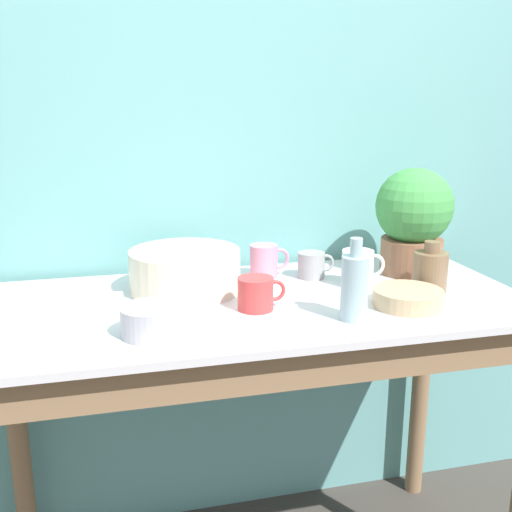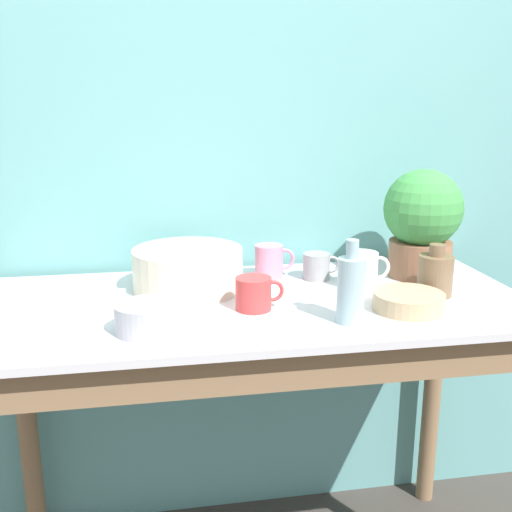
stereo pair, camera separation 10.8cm
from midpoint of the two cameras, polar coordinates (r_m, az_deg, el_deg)
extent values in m
cube|color=#609E9E|center=(1.89, -4.50, 8.32)|extent=(6.00, 0.05, 2.40)
cylinder|color=#846647|center=(2.04, -23.24, -15.12)|extent=(0.06, 0.06, 0.87)
cylinder|color=#846647|center=(2.23, 14.09, -11.57)|extent=(0.06, 0.06, 0.87)
cube|color=#846647|center=(1.36, 0.60, -10.71)|extent=(1.35, 0.02, 0.10)
cube|color=silver|center=(1.59, -1.94, -4.54)|extent=(1.45, 0.66, 0.02)
cylinder|color=#8C5B42|center=(1.87, 12.96, 0.03)|extent=(0.18, 0.18, 0.11)
sphere|color=#3D8C42|center=(1.84, 13.23, 4.61)|extent=(0.23, 0.23, 0.23)
cylinder|color=beige|center=(1.67, -8.61, -1.39)|extent=(0.30, 0.30, 0.12)
cylinder|color=#93B2BC|center=(1.43, 7.25, -3.12)|extent=(0.07, 0.07, 0.16)
cylinder|color=#93B2BC|center=(1.41, 7.38, 0.80)|extent=(0.03, 0.03, 0.04)
cylinder|color=brown|center=(1.70, 14.53, -1.50)|extent=(0.09, 0.09, 0.11)
cylinder|color=brown|center=(1.68, 14.68, 0.82)|extent=(0.04, 0.04, 0.03)
cylinder|color=gray|center=(1.78, 3.56, -0.89)|extent=(0.08, 0.08, 0.08)
torus|color=gray|center=(1.79, 4.93, -0.68)|extent=(0.05, 0.01, 0.05)
cylinder|color=white|center=(1.71, 7.87, -1.19)|extent=(0.09, 0.09, 0.10)
torus|color=white|center=(1.72, 9.41, -0.91)|extent=(0.07, 0.01, 0.07)
cylinder|color=pink|center=(1.78, -0.98, -0.51)|extent=(0.08, 0.08, 0.10)
torus|color=pink|center=(1.79, 0.47, -0.26)|extent=(0.06, 0.01, 0.06)
cylinder|color=#C63838|center=(1.51, -2.09, -3.62)|extent=(0.09, 0.09, 0.08)
torus|color=#C63838|center=(1.52, -0.23, -3.33)|extent=(0.06, 0.01, 0.06)
cylinder|color=#A8A8B2|center=(1.38, -12.26, -6.08)|extent=(0.13, 0.13, 0.07)
cylinder|color=tan|center=(1.57, 12.36, -3.94)|extent=(0.18, 0.18, 0.04)
cube|color=beige|center=(1.60, -20.00, -4.67)|extent=(0.31, 0.15, 0.02)
camera|label=1|loc=(0.05, -91.98, -0.52)|focal=42.00mm
camera|label=2|loc=(0.05, 88.02, 0.52)|focal=42.00mm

